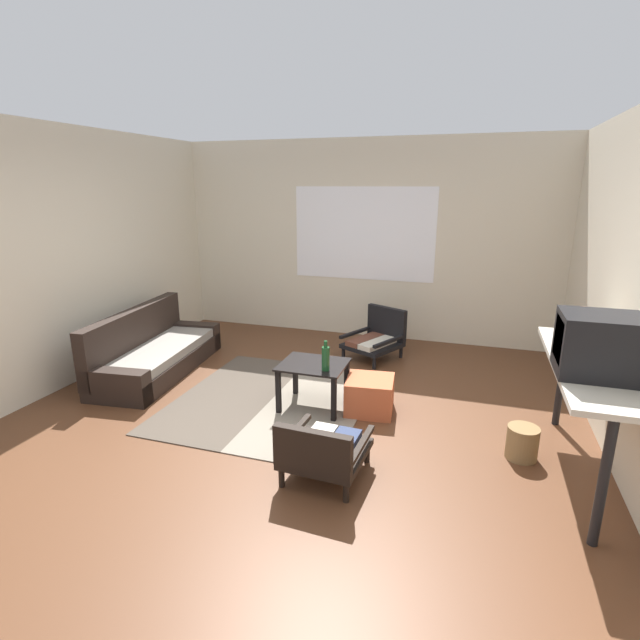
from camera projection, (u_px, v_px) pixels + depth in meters
ground_plane at (283, 431)px, 4.25m from camera, size 7.80×7.80×0.00m
far_wall_with_window at (364, 240)px, 6.69m from camera, size 5.60×0.13×2.70m
side_wall_left at (51, 260)px, 4.95m from camera, size 0.12×6.60×2.70m
area_rug at (272, 400)px, 4.87m from camera, size 1.84×2.10×0.01m
couch at (154, 353)px, 5.57m from camera, size 0.91×1.95×0.73m
coffee_table at (313, 372)px, 4.63m from camera, size 0.62×0.53×0.45m
armchair_by_window at (377, 337)px, 6.03m from camera, size 0.78×0.81×0.61m
armchair_striped_foreground at (323, 450)px, 3.51m from camera, size 0.60×0.64×0.50m
ottoman_orange at (370, 395)px, 4.60m from camera, size 0.48×0.48×0.33m
console_shelf at (585, 374)px, 3.44m from camera, size 0.47×1.72×0.88m
crt_television at (599, 345)px, 3.14m from camera, size 0.50×0.42×0.41m
clay_vase at (581, 333)px, 3.67m from camera, size 0.22×0.22×0.32m
glass_bottle at (326, 358)px, 4.41m from camera, size 0.07×0.07×0.28m
wicker_basket at (522, 443)px, 3.81m from camera, size 0.24×0.24×0.26m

